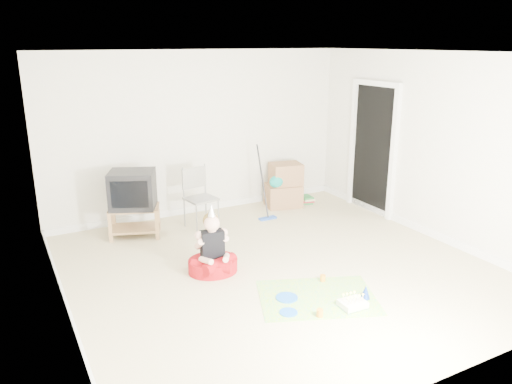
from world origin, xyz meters
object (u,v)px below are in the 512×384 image
tv_stand (135,219)px  birthday_cake (353,304)px  crt_tv (133,189)px  seated_woman (213,257)px  cardboard_boxes (284,186)px  folding_chair (201,199)px

tv_stand → birthday_cake: size_ratio=2.91×
crt_tv → seated_woman: 1.77m
cardboard_boxes → seated_woman: (-2.09, -1.78, -0.16)m
crt_tv → cardboard_boxes: crt_tv is taller
folding_chair → seated_woman: folding_chair is taller
crt_tv → seated_woman: size_ratio=0.71×
cardboard_boxes → tv_stand: bearing=-176.3°
folding_chair → cardboard_boxes: bearing=10.1°
cardboard_boxes → birthday_cake: 3.49m
tv_stand → seated_woman: 1.70m
tv_stand → birthday_cake: 3.46m
tv_stand → crt_tv: 0.44m
crt_tv → birthday_cake: bearing=-40.5°
folding_chair → cardboard_boxes: size_ratio=1.26×
tv_stand → folding_chair: 1.01m
cardboard_boxes → seated_woman: size_ratio=0.85×
tv_stand → crt_tv: size_ratio=1.31×
cardboard_boxes → seated_woman: seated_woman is taller
crt_tv → birthday_cake: crt_tv is taller
cardboard_boxes → seated_woman: 2.76m
folding_chair → seated_woman: size_ratio=1.07×
folding_chair → birthday_cake: folding_chair is taller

